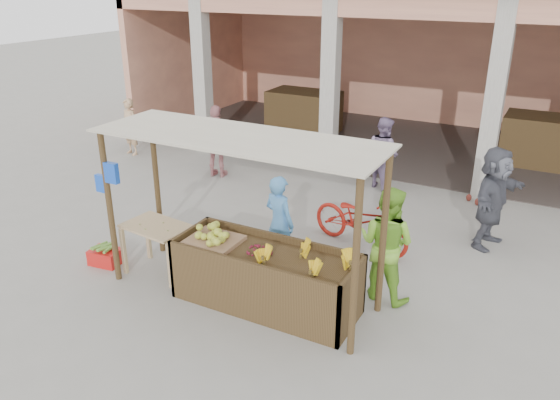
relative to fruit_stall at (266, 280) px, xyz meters
The scene contains 19 objects.
ground 0.64m from the fruit_stall, behind, with size 60.00×60.00×0.00m, color gray.
market_building 9.23m from the fruit_stall, 92.86° to the left, with size 14.40×6.40×4.20m.
fruit_stall is the anchor object (origin of this frame).
stall_awning 1.66m from the fruit_stall, behind, with size 4.09×1.35×2.39m.
banana_heap 0.80m from the fruit_stall, ahead, with size 1.22×0.66×0.22m, color yellow, non-canonical shape.
melon_tray 0.96m from the fruit_stall, behind, with size 0.73×0.63×0.20m.
berry_heap 0.48m from the fruit_stall, 167.34° to the right, with size 0.42×0.34×0.13m, color maroon.
side_table 1.94m from the fruit_stall, behind, with size 1.07×0.78×0.81m.
papaya_pile 1.98m from the fruit_stall, behind, with size 0.66×0.38×0.19m, color #50832B, non-canonical shape.
red_crate 2.88m from the fruit_stall, behind, with size 0.48×0.35×0.25m, color red.
plantain_bundle 2.87m from the fruit_stall, behind, with size 0.39×0.28×0.08m, color #649937, non-canonical shape.
produce_sacks 5.66m from the fruit_stall, 68.10° to the left, with size 0.97×0.73×0.59m.
vendor_blue 1.18m from the fruit_stall, 108.15° to the left, with size 0.62×0.45×1.64m, color #5197DE.
vendor_green 1.77m from the fruit_stall, 35.36° to the left, with size 0.86×0.50×1.79m, color #79B830.
motorcycle 2.38m from the fruit_stall, 76.72° to the left, with size 1.95×0.67×1.02m, color maroon.
shopper_b 5.48m from the fruit_stall, 130.95° to the left, with size 1.04×0.55×1.76m, color tan.
shopper_d 4.23m from the fruit_stall, 54.06° to the left, with size 1.72×0.71×1.86m, color #494A55.
shopper_e 7.89m from the fruit_stall, 145.51° to the left, with size 0.56×0.42×1.50m, color tan.
shopper_f 5.24m from the fruit_stall, 90.32° to the left, with size 0.84×0.48×1.71m, color gray.
Camera 1 is at (3.77, -5.73, 4.35)m, focal length 35.00 mm.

